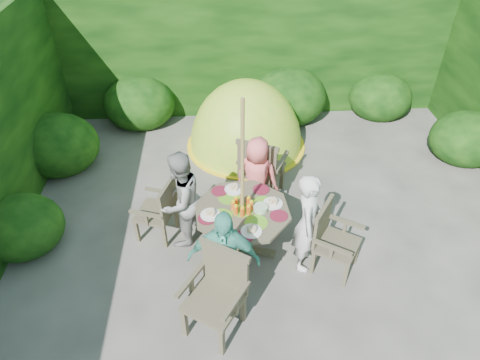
{
  "coord_description": "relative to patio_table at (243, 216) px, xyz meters",
  "views": [
    {
      "loc": [
        -0.8,
        -3.93,
        4.18
      ],
      "look_at": [
        -0.52,
        0.31,
        0.85
      ],
      "focal_mm": 32.0,
      "sensor_mm": 36.0,
      "label": 1
    }
  ],
  "objects": [
    {
      "name": "ground",
      "position": [
        0.51,
        0.09,
        -0.59
      ],
      "size": [
        60.0,
        60.0,
        0.0
      ],
      "primitive_type": "plane",
      "color": "#484540",
      "rests_on": "ground"
    },
    {
      "name": "child_right",
      "position": [
        0.75,
        -0.25,
        0.09
      ],
      "size": [
        0.45,
        0.57,
        1.36
      ],
      "primitive_type": "imported",
      "rotation": [
        0.0,
        0.0,
        1.3
      ],
      "color": "silver",
      "rests_on": "ground"
    },
    {
      "name": "dome_tent",
      "position": [
        0.24,
        2.48,
        -0.59
      ],
      "size": [
        2.08,
        2.08,
        2.37
      ],
      "rotation": [
        0.0,
        0.0,
        -0.06
      ],
      "color": "#8FD929",
      "rests_on": "ground"
    },
    {
      "name": "child_front",
      "position": [
        -0.26,
        -0.76,
        0.08
      ],
      "size": [
        0.83,
        0.43,
        1.35
      ],
      "primitive_type": "imported",
      "rotation": [
        0.0,
        0.0,
        -0.14
      ],
      "color": "#4BAF96",
      "rests_on": "ground"
    },
    {
      "name": "garden_chair_left",
      "position": [
        -1.05,
        0.35,
        -0.14
      ],
      "size": [
        0.59,
        0.63,
        0.85
      ],
      "rotation": [
        0.0,
        0.0,
        -1.91
      ],
      "color": "#403A2A",
      "rests_on": "ground"
    },
    {
      "name": "child_left",
      "position": [
        -0.76,
        0.26,
        0.09
      ],
      "size": [
        0.8,
        0.84,
        1.36
      ],
      "primitive_type": "imported",
      "rotation": [
        0.0,
        0.0,
        -2.19
      ],
      "color": "gray",
      "rests_on": "ground"
    },
    {
      "name": "garden_chair_right",
      "position": [
        1.05,
        -0.33,
        -0.12
      ],
      "size": [
        0.68,
        0.7,
        0.89
      ],
      "rotation": [
        0.0,
        0.0,
        0.99
      ],
      "color": "#403A2A",
      "rests_on": "ground"
    },
    {
      "name": "hedge_enclosure",
      "position": [
        0.51,
        1.42,
        0.66
      ],
      "size": [
        9.0,
        9.0,
        2.5
      ],
      "color": "black",
      "rests_on": "ground"
    },
    {
      "name": "parasol_pole",
      "position": [
        -0.0,
        0.0,
        0.51
      ],
      "size": [
        0.06,
        0.06,
        2.2
      ],
      "primitive_type": "cylinder",
      "rotation": [
        0.0,
        0.0,
        -0.32
      ],
      "color": "olive",
      "rests_on": "ground"
    },
    {
      "name": "patio_table",
      "position": [
        0.0,
        0.0,
        0.0
      ],
      "size": [
        1.54,
        1.54,
        0.85
      ],
      "rotation": [
        0.0,
        0.0,
        -0.32
      ],
      "color": "#403A2A",
      "rests_on": "ground"
    },
    {
      "name": "child_back",
      "position": [
        0.25,
        0.76,
        0.01
      ],
      "size": [
        0.7,
        0.6,
        1.22
      ],
      "primitive_type": "imported",
      "rotation": [
        0.0,
        0.0,
        2.71
      ],
      "color": "#FB6868",
      "rests_on": "ground"
    },
    {
      "name": "garden_chair_back",
      "position": [
        0.33,
        1.04,
        -0.05
      ],
      "size": [
        0.79,
        0.75,
        1.03
      ],
      "rotation": [
        0.0,
        0.0,
        2.7
      ],
      "color": "#403A2A",
      "rests_on": "ground"
    },
    {
      "name": "garden_chair_front",
      "position": [
        -0.33,
        -1.04,
        -0.07
      ],
      "size": [
        0.78,
        0.75,
        0.98
      ],
      "rotation": [
        0.0,
        0.0,
        -0.57
      ],
      "color": "#403A2A",
      "rests_on": "ground"
    }
  ]
}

